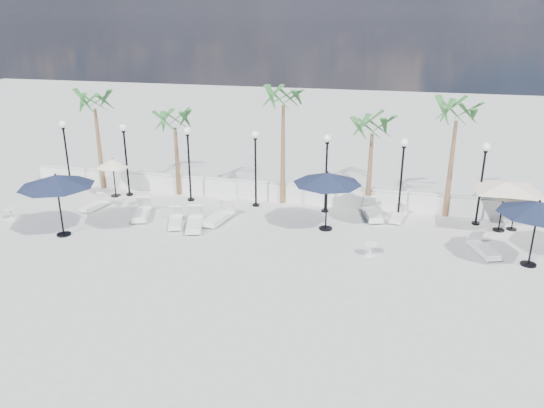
% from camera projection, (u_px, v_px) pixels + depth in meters
% --- Properties ---
extents(ground, '(100.00, 100.00, 0.00)m').
position_uv_depth(ground, '(213.00, 261.00, 20.82)').
color(ground, '#A4A49F').
rests_on(ground, ground).
extents(balustrade, '(26.00, 0.30, 1.01)m').
position_uv_depth(balustrade, '(261.00, 191.00, 27.51)').
color(balustrade, silver).
rests_on(balustrade, ground).
extents(lamppost_0, '(0.36, 0.36, 3.84)m').
position_uv_depth(lamppost_0, '(66.00, 146.00, 28.22)').
color(lamppost_0, black).
rests_on(lamppost_0, ground).
extents(lamppost_1, '(0.36, 0.36, 3.84)m').
position_uv_depth(lamppost_1, '(125.00, 150.00, 27.45)').
color(lamppost_1, black).
rests_on(lamppost_1, ground).
extents(lamppost_2, '(0.36, 0.36, 3.84)m').
position_uv_depth(lamppost_2, '(189.00, 154.00, 26.68)').
color(lamppost_2, black).
rests_on(lamppost_2, ground).
extents(lamppost_3, '(0.36, 0.36, 3.84)m').
position_uv_depth(lamppost_3, '(255.00, 158.00, 25.91)').
color(lamppost_3, black).
rests_on(lamppost_3, ground).
extents(lamppost_4, '(0.36, 0.36, 3.84)m').
position_uv_depth(lamppost_4, '(327.00, 163.00, 25.13)').
color(lamppost_4, black).
rests_on(lamppost_4, ground).
extents(lamppost_5, '(0.36, 0.36, 3.84)m').
position_uv_depth(lamppost_5, '(402.00, 167.00, 24.36)').
color(lamppost_5, black).
rests_on(lamppost_5, ground).
extents(lamppost_6, '(0.36, 0.36, 3.84)m').
position_uv_depth(lamppost_6, '(483.00, 172.00, 23.59)').
color(lamppost_6, black).
rests_on(lamppost_6, ground).
extents(palm_0, '(2.60, 2.60, 5.50)m').
position_uv_depth(palm_0, '(95.00, 106.00, 27.92)').
color(palm_0, brown).
rests_on(palm_0, ground).
extents(palm_1, '(2.60, 2.60, 4.70)m').
position_uv_depth(palm_1, '(175.00, 125.00, 27.20)').
color(palm_1, brown).
rests_on(palm_1, ground).
extents(palm_2, '(2.60, 2.60, 6.10)m').
position_uv_depth(palm_2, '(283.00, 103.00, 25.47)').
color(palm_2, brown).
rests_on(palm_2, ground).
extents(palm_3, '(2.60, 2.60, 4.90)m').
position_uv_depth(palm_3, '(372.00, 131.00, 24.92)').
color(palm_3, brown).
rests_on(palm_3, ground).
extents(palm_4, '(2.60, 2.60, 5.70)m').
position_uv_depth(palm_4, '(457.00, 118.00, 23.84)').
color(palm_4, brown).
rests_on(palm_4, ground).
extents(lounger_1, '(0.81, 1.75, 0.63)m').
position_uv_depth(lounger_1, '(95.00, 205.00, 26.28)').
color(lounger_1, silver).
rests_on(lounger_1, ground).
extents(lounger_2, '(1.19, 2.09, 0.75)m').
position_uv_depth(lounger_2, '(142.00, 213.00, 25.15)').
color(lounger_2, silver).
rests_on(lounger_2, ground).
extents(lounger_3, '(1.15, 1.87, 0.67)m').
position_uv_depth(lounger_3, '(175.00, 221.00, 24.25)').
color(lounger_3, silver).
rests_on(lounger_3, ground).
extents(lounger_4, '(1.26, 2.20, 0.78)m').
position_uv_depth(lounger_4, '(194.00, 222.00, 23.94)').
color(lounger_4, silver).
rests_on(lounger_4, ground).
extents(lounger_5, '(1.06, 2.23, 0.80)m').
position_uv_depth(lounger_5, '(219.00, 216.00, 24.62)').
color(lounger_5, silver).
rests_on(lounger_5, ground).
extents(lounger_6, '(1.20, 1.96, 0.70)m').
position_uv_depth(lounger_6, '(483.00, 248.00, 21.42)').
color(lounger_6, silver).
rests_on(lounger_6, ground).
extents(lounger_7, '(1.18, 2.16, 0.77)m').
position_uv_depth(lounger_7, '(372.00, 212.00, 25.14)').
color(lounger_7, silver).
rests_on(lounger_7, ground).
extents(lounger_8, '(0.83, 1.73, 0.62)m').
position_uv_depth(lounger_8, '(398.00, 216.00, 24.88)').
color(lounger_8, silver).
rests_on(lounger_8, ground).
extents(side_table_0, '(0.53, 0.53, 0.52)m').
position_uv_depth(side_table_0, '(10.00, 213.00, 24.94)').
color(side_table_0, silver).
rests_on(side_table_0, ground).
extents(side_table_1, '(0.50, 0.50, 0.48)m').
position_uv_depth(side_table_1, '(123.00, 201.00, 26.60)').
color(side_table_1, silver).
rests_on(side_table_1, ground).
extents(side_table_2, '(0.54, 0.54, 0.52)m').
position_uv_depth(side_table_2, '(371.00, 248.00, 21.20)').
color(side_table_2, silver).
rests_on(side_table_2, ground).
extents(parasol_navy_left, '(3.20, 3.20, 2.82)m').
position_uv_depth(parasol_navy_left, '(56.00, 181.00, 22.41)').
color(parasol_navy_left, black).
rests_on(parasol_navy_left, ground).
extents(parasol_navy_mid, '(3.04, 3.04, 2.72)m').
position_uv_depth(parasol_navy_mid, '(327.00, 178.00, 23.07)').
color(parasol_navy_mid, black).
rests_on(parasol_navy_mid, ground).
extents(parasol_navy_right, '(2.99, 2.99, 2.68)m').
position_uv_depth(parasol_navy_right, '(539.00, 208.00, 19.70)').
color(parasol_navy_right, black).
rests_on(parasol_navy_right, ground).
extents(parasol_cream_sq_a, '(5.03, 5.03, 2.47)m').
position_uv_depth(parasol_cream_sq_a, '(506.00, 182.00, 22.95)').
color(parasol_cream_sq_a, black).
rests_on(parasol_cream_sq_a, ground).
extents(parasol_cream_sq_b, '(4.23, 4.23, 2.12)m').
position_uv_depth(parasol_cream_sq_b, '(518.00, 188.00, 23.17)').
color(parasol_cream_sq_b, black).
rests_on(parasol_cream_sq_b, ground).
extents(parasol_cream_small, '(1.70, 1.70, 2.09)m').
position_uv_depth(parasol_cream_small, '(113.00, 164.00, 27.56)').
color(parasol_cream_small, black).
rests_on(parasol_cream_small, ground).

